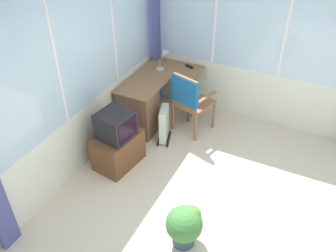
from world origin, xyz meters
name	(u,v)px	position (x,y,z in m)	size (l,w,h in m)	color
ground	(222,225)	(0.00, 0.00, -0.03)	(5.51, 5.10, 0.06)	beige
north_window_panel	(59,85)	(0.00, 2.08, 1.31)	(4.51, 0.07, 2.62)	silver
east_window_panel	(284,45)	(2.29, 0.00, 1.31)	(0.07, 4.10, 2.62)	silver
curtain_corner	(156,28)	(2.16, 1.95, 1.26)	(0.22, 0.07, 2.52)	#4A508F
desk	(141,107)	(1.20, 1.73, 0.40)	(1.34, 0.91, 0.74)	olive
desk_lamp	(165,56)	(1.90, 1.67, 0.95)	(0.23, 0.20, 0.32)	#B2B7BC
tv_remote	(189,66)	(2.10, 1.34, 0.75)	(0.04, 0.15, 0.02)	black
wooden_armchair	(189,97)	(1.45, 1.06, 0.62)	(0.60, 0.60, 0.98)	#925D3A
tv_on_stand	(118,142)	(0.37, 1.62, 0.37)	(0.70, 0.53, 0.83)	brown
space_heater	(164,123)	(1.13, 1.31, 0.28)	(0.41, 0.27, 0.55)	silver
potted_plant	(185,224)	(-0.41, 0.29, 0.28)	(0.40, 0.40, 0.50)	#2F4750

